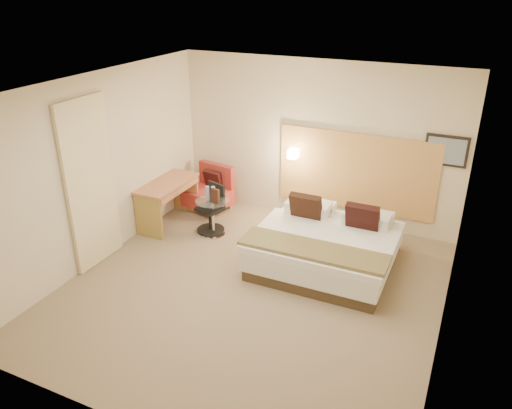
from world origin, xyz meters
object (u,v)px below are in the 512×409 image
at_px(side_table, 213,216).
at_px(desk_chair, 212,212).
at_px(lounge_chair, 210,192).
at_px(desk, 168,191).
at_px(bed, 327,245).

height_order(side_table, desk_chair, desk_chair).
height_order(lounge_chair, desk, lounge_chair).
bearing_deg(side_table, lounge_chair, 122.49).
relative_size(bed, lounge_chair, 2.34).
bearing_deg(desk, bed, -3.27).
distance_m(lounge_chair, side_table, 1.05).
xyz_separation_m(bed, lounge_chair, (-2.50, 0.99, 0.00)).
relative_size(bed, side_table, 3.14).
xyz_separation_m(lounge_chair, desk_chair, (0.47, -0.76, 0.02)).
relative_size(desk, desk_chair, 1.51).
bearing_deg(desk_chair, bed, -6.45).
bearing_deg(desk_chair, lounge_chair, 121.83).
relative_size(lounge_chair, desk_chair, 1.06).
bearing_deg(side_table, bed, -3.17).
xyz_separation_m(bed, desk, (-2.81, 0.16, 0.28)).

